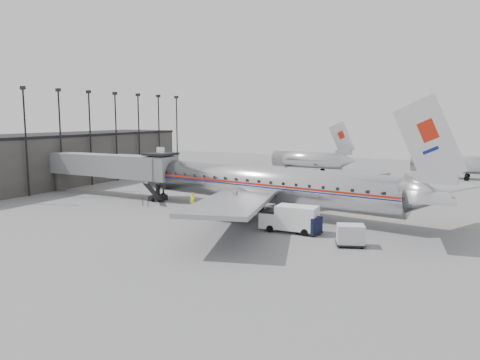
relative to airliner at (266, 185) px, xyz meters
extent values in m
plane|color=slate|center=(-6.83, -2.89, -3.35)|extent=(160.00, 160.00, 0.00)
cube|color=#3C3937|center=(-40.83, 7.11, 0.65)|extent=(12.00, 46.00, 8.00)
cube|color=gold|center=(-3.83, 3.11, -3.34)|extent=(60.00, 0.15, 0.01)
cube|color=slate|center=(-28.83, 0.71, 0.95)|extent=(12.00, 2.80, 3.00)
cube|color=slate|center=(-19.83, 0.71, 0.95)|extent=(8.00, 3.00, 3.10)
cube|color=slate|center=(-15.83, 1.11, 0.95)|extent=(3.20, 3.60, 3.20)
cube|color=black|center=(-15.83, 1.11, 2.85)|extent=(3.40, 3.80, 0.30)
cube|color=white|center=(-15.83, 1.11, 3.35)|extent=(1.20, 0.15, 0.80)
cylinder|color=black|center=(-16.13, 0.71, -1.95)|extent=(0.56, 0.56, 2.80)
cube|color=black|center=(-16.13, 0.71, -3.00)|extent=(1.60, 2.20, 0.70)
cylinder|color=black|center=(-16.13, -0.29, -3.05)|extent=(0.30, 0.60, 0.60)
cylinder|color=black|center=(-16.13, 1.71, -3.05)|extent=(0.30, 0.60, 0.60)
cylinder|color=#3C3937|center=(-34.33, 0.71, -1.95)|extent=(1.60, 1.60, 2.80)
cube|color=black|center=(-15.03, -1.59, -1.85)|extent=(0.90, 3.20, 2.90)
cylinder|color=black|center=(-34.33, -4.89, 4.15)|extent=(0.24, 0.24, 15.00)
cube|color=black|center=(-34.33, -4.89, 11.65)|extent=(0.90, 0.25, 0.50)
cylinder|color=black|center=(-34.33, 1.11, 4.15)|extent=(0.24, 0.24, 15.00)
cube|color=black|center=(-34.33, 1.11, 11.65)|extent=(0.90, 0.25, 0.50)
cylinder|color=black|center=(-34.33, 7.11, 4.15)|extent=(0.24, 0.24, 15.00)
cube|color=black|center=(-34.33, 7.11, 11.65)|extent=(0.90, 0.25, 0.50)
cylinder|color=black|center=(-34.33, 13.11, 4.15)|extent=(0.24, 0.24, 15.00)
cube|color=black|center=(-34.33, 13.11, 11.65)|extent=(0.90, 0.25, 0.50)
cylinder|color=black|center=(-34.33, 19.11, 4.15)|extent=(0.24, 0.24, 15.00)
cube|color=black|center=(-34.33, 19.11, 11.65)|extent=(0.90, 0.25, 0.50)
cylinder|color=black|center=(-34.33, 25.11, 4.15)|extent=(0.24, 0.24, 15.00)
cube|color=black|center=(-34.33, 25.11, 11.65)|extent=(0.90, 0.25, 0.50)
cylinder|color=black|center=(-34.33, 31.11, 4.15)|extent=(0.24, 0.24, 15.00)
cube|color=black|center=(-34.33, 31.11, 11.65)|extent=(0.90, 0.25, 0.50)
cylinder|color=silver|center=(-8.83, 39.11, -0.75)|extent=(14.00, 3.20, 3.20)
cube|color=silver|center=(-2.03, 39.11, 3.65)|extent=(5.17, 0.26, 6.52)
cylinder|color=black|center=(-13.33, 39.11, -2.85)|extent=(0.24, 0.24, 1.00)
cylinder|color=silver|center=(17.17, 43.11, -0.75)|extent=(14.00, 3.20, 3.20)
cylinder|color=black|center=(12.67, 43.11, -2.85)|extent=(0.24, 0.24, 1.00)
cylinder|color=silver|center=(-0.83, 0.11, 0.01)|extent=(33.81, 8.57, 4.14)
cone|color=silver|center=(-19.12, 2.57, 0.01)|extent=(3.88, 4.55, 4.14)
cone|color=silver|center=(17.79, -2.39, 0.46)|extent=(4.96, 4.49, 3.93)
cube|color=#9C190B|center=(-0.83, 0.11, 0.29)|extent=(33.82, 8.62, 0.20)
cube|color=#0A1359|center=(-0.83, 0.11, 0.03)|extent=(33.82, 8.62, 0.11)
cube|color=silver|center=(17.46, -2.35, 5.60)|extent=(6.85, 1.25, 8.60)
cube|color=gray|center=(3.83, 9.64, -0.33)|extent=(14.63, 18.46, 1.33)
cube|color=gray|center=(1.15, -10.31, -0.33)|extent=(10.94, 18.90, 1.33)
cylinder|color=gray|center=(0.50, 5.80, -1.72)|extent=(4.08, 2.83, 2.35)
cylinder|color=gray|center=(-1.05, -5.73, -1.72)|extent=(4.08, 2.83, 2.35)
cylinder|color=black|center=(-16.35, 2.20, -2.62)|extent=(0.22, 0.22, 1.45)
cylinder|color=black|center=(1.77, 2.70, -2.56)|extent=(0.29, 0.29, 1.57)
cylinder|color=black|center=(1.77, 2.70, -2.84)|extent=(1.16, 0.54, 1.12)
cylinder|color=black|center=(1.00, -3.07, -2.56)|extent=(0.29, 0.29, 1.57)
cylinder|color=black|center=(1.00, -3.07, -2.84)|extent=(1.16, 0.54, 1.12)
cube|color=white|center=(6.43, -7.02, -1.88)|extent=(4.02, 2.37, 2.28)
cube|color=white|center=(3.72, -7.16, -2.31)|extent=(1.84, 2.15, 1.52)
cube|color=black|center=(3.72, -7.16, -1.66)|extent=(1.39, 1.91, 0.65)
cylinder|color=black|center=(4.10, -8.12, -3.00)|extent=(0.71, 0.31, 0.70)
cylinder|color=black|center=(4.00, -6.17, -3.00)|extent=(0.71, 0.31, 0.70)
cylinder|color=black|center=(7.57, -7.95, -3.00)|extent=(0.71, 0.31, 0.70)
cylinder|color=black|center=(7.47, -5.99, -3.00)|extent=(0.71, 0.31, 0.70)
cube|color=black|center=(7.64, -7.08, -2.34)|extent=(2.45, 2.06, 1.49)
cube|color=black|center=(7.64, -7.08, -3.13)|extent=(2.58, 2.19, 0.13)
cylinder|color=black|center=(6.66, -7.49, -3.19)|extent=(0.34, 0.20, 0.32)
cylinder|color=black|center=(8.31, -7.90, -3.19)|extent=(0.34, 0.20, 0.32)
cylinder|color=black|center=(6.97, -6.25, -3.19)|extent=(0.34, 0.20, 0.32)
cylinder|color=black|center=(8.62, -6.67, -3.19)|extent=(0.34, 0.20, 0.32)
cube|color=silver|center=(12.24, -9.39, -2.25)|extent=(2.76, 2.42, 1.61)
cube|color=black|center=(12.24, -9.39, -3.12)|extent=(2.90, 2.57, 0.14)
cylinder|color=black|center=(11.63, -10.35, -3.17)|extent=(0.37, 0.25, 0.34)
cylinder|color=black|center=(13.35, -9.71, -3.17)|extent=(0.37, 0.25, 0.34)
cylinder|color=black|center=(11.14, -9.06, -3.17)|extent=(0.37, 0.25, 0.34)
cylinder|color=black|center=(12.86, -8.42, -3.17)|extent=(0.37, 0.25, 0.34)
imported|color=#F2F61C|center=(-9.15, -1.52, -2.39)|extent=(0.71, 0.48, 1.90)
camera|label=1|loc=(21.95, -48.64, 7.83)|focal=35.00mm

